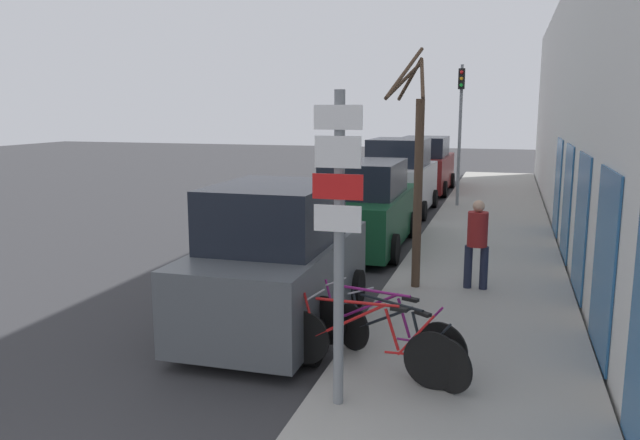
{
  "coord_description": "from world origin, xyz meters",
  "views": [
    {
      "loc": [
        3.0,
        -1.98,
        3.29
      ],
      "look_at": [
        0.49,
        6.33,
        1.73
      ],
      "focal_mm": 35.0,
      "sensor_mm": 36.0,
      "label": 1
    }
  ],
  "objects_px": {
    "bicycle_0": "(365,344)",
    "parked_car_2": "(399,179)",
    "bicycle_1": "(397,340)",
    "parked_car_3": "(424,167)",
    "signpost": "(339,236)",
    "parked_car_1": "(366,208)",
    "bicycle_2": "(380,330)",
    "pedestrian_near": "(477,238)",
    "traffic_light": "(460,116)",
    "street_tree": "(416,175)",
    "parked_car_0": "(277,263)"
  },
  "relations": [
    {
      "from": "bicycle_0",
      "to": "parked_car_2",
      "type": "bearing_deg",
      "value": 17.49
    },
    {
      "from": "bicycle_1",
      "to": "bicycle_0",
      "type": "bearing_deg",
      "value": 166.26
    },
    {
      "from": "parked_car_2",
      "to": "parked_car_3",
      "type": "relative_size",
      "value": 0.89
    },
    {
      "from": "signpost",
      "to": "parked_car_1",
      "type": "relative_size",
      "value": 0.69
    },
    {
      "from": "bicycle_2",
      "to": "pedestrian_near",
      "type": "height_order",
      "value": "pedestrian_near"
    },
    {
      "from": "bicycle_2",
      "to": "traffic_light",
      "type": "xyz_separation_m",
      "value": [
        -0.1,
        13.23,
        2.49
      ]
    },
    {
      "from": "parked_car_3",
      "to": "street_tree",
      "type": "bearing_deg",
      "value": -82.88
    },
    {
      "from": "parked_car_0",
      "to": "parked_car_1",
      "type": "distance_m",
      "value": 5.7
    },
    {
      "from": "parked_car_2",
      "to": "signpost",
      "type": "bearing_deg",
      "value": -82.45
    },
    {
      "from": "parked_car_1",
      "to": "signpost",
      "type": "bearing_deg",
      "value": -80.07
    },
    {
      "from": "street_tree",
      "to": "bicycle_1",
      "type": "bearing_deg",
      "value": -84.89
    },
    {
      "from": "parked_car_2",
      "to": "pedestrian_near",
      "type": "distance_m",
      "value": 9.04
    },
    {
      "from": "parked_car_1",
      "to": "street_tree",
      "type": "distance_m",
      "value": 4.02
    },
    {
      "from": "parked_car_1",
      "to": "pedestrian_near",
      "type": "height_order",
      "value": "parked_car_1"
    },
    {
      "from": "signpost",
      "to": "parked_car_2",
      "type": "bearing_deg",
      "value": 96.98
    },
    {
      "from": "parked_car_3",
      "to": "traffic_light",
      "type": "distance_m",
      "value": 4.96
    },
    {
      "from": "parked_car_2",
      "to": "pedestrian_near",
      "type": "relative_size",
      "value": 2.7
    },
    {
      "from": "parked_car_1",
      "to": "pedestrian_near",
      "type": "relative_size",
      "value": 3.04
    },
    {
      "from": "bicycle_2",
      "to": "parked_car_1",
      "type": "distance_m",
      "value": 7.07
    },
    {
      "from": "parked_car_1",
      "to": "parked_car_2",
      "type": "height_order",
      "value": "parked_car_2"
    },
    {
      "from": "parked_car_0",
      "to": "parked_car_2",
      "type": "xyz_separation_m",
      "value": [
        -0.04,
        11.04,
        0.07
      ]
    },
    {
      "from": "bicycle_2",
      "to": "parked_car_3",
      "type": "xyz_separation_m",
      "value": [
        -1.73,
        17.45,
        0.46
      ]
    },
    {
      "from": "bicycle_0",
      "to": "parked_car_2",
      "type": "distance_m",
      "value": 12.85
    },
    {
      "from": "street_tree",
      "to": "traffic_light",
      "type": "bearing_deg",
      "value": 90.19
    },
    {
      "from": "parked_car_3",
      "to": "bicycle_1",
      "type": "bearing_deg",
      "value": -83.22
    },
    {
      "from": "street_tree",
      "to": "bicycle_2",
      "type": "bearing_deg",
      "value": -88.89
    },
    {
      "from": "signpost",
      "to": "parked_car_3",
      "type": "bearing_deg",
      "value": 94.69
    },
    {
      "from": "bicycle_2",
      "to": "pedestrian_near",
      "type": "bearing_deg",
      "value": 5.14
    },
    {
      "from": "parked_car_3",
      "to": "street_tree",
      "type": "relative_size",
      "value": 1.15
    },
    {
      "from": "bicycle_2",
      "to": "parked_car_2",
      "type": "distance_m",
      "value": 12.33
    },
    {
      "from": "street_tree",
      "to": "traffic_light",
      "type": "relative_size",
      "value": 0.92
    },
    {
      "from": "street_tree",
      "to": "parked_car_0",
      "type": "bearing_deg",
      "value": -127.75
    },
    {
      "from": "bicycle_0",
      "to": "parked_car_0",
      "type": "distance_m",
      "value": 2.46
    },
    {
      "from": "street_tree",
      "to": "traffic_light",
      "type": "distance_m",
      "value": 9.89
    },
    {
      "from": "parked_car_0",
      "to": "traffic_light",
      "type": "bearing_deg",
      "value": 81.14
    },
    {
      "from": "bicycle_2",
      "to": "pedestrian_near",
      "type": "relative_size",
      "value": 1.42
    },
    {
      "from": "bicycle_2",
      "to": "parked_car_0",
      "type": "xyz_separation_m",
      "value": [
        -1.8,
        1.15,
        0.45
      ]
    },
    {
      "from": "parked_car_1",
      "to": "traffic_light",
      "type": "distance_m",
      "value": 6.91
    },
    {
      "from": "street_tree",
      "to": "traffic_light",
      "type": "height_order",
      "value": "traffic_light"
    },
    {
      "from": "parked_car_2",
      "to": "pedestrian_near",
      "type": "bearing_deg",
      "value": -71.16
    },
    {
      "from": "parked_car_2",
      "to": "traffic_light",
      "type": "bearing_deg",
      "value": 31.6
    },
    {
      "from": "parked_car_2",
      "to": "traffic_light",
      "type": "relative_size",
      "value": 0.94
    },
    {
      "from": "parked_car_1",
      "to": "traffic_light",
      "type": "bearing_deg",
      "value": 74.92
    },
    {
      "from": "bicycle_0",
      "to": "bicycle_1",
      "type": "bearing_deg",
      "value": -38.38
    },
    {
      "from": "bicycle_0",
      "to": "pedestrian_near",
      "type": "distance_m",
      "value": 4.3
    },
    {
      "from": "pedestrian_near",
      "to": "parked_car_2",
      "type": "bearing_deg",
      "value": -70.11
    },
    {
      "from": "parked_car_3",
      "to": "traffic_light",
      "type": "height_order",
      "value": "traffic_light"
    },
    {
      "from": "parked_car_0",
      "to": "parked_car_1",
      "type": "xyz_separation_m",
      "value": [
        0.07,
        5.7,
        -0.03
      ]
    },
    {
      "from": "pedestrian_near",
      "to": "street_tree",
      "type": "height_order",
      "value": "street_tree"
    },
    {
      "from": "signpost",
      "to": "bicycle_0",
      "type": "xyz_separation_m",
      "value": [
        0.13,
        0.78,
        -1.45
      ]
    }
  ]
}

